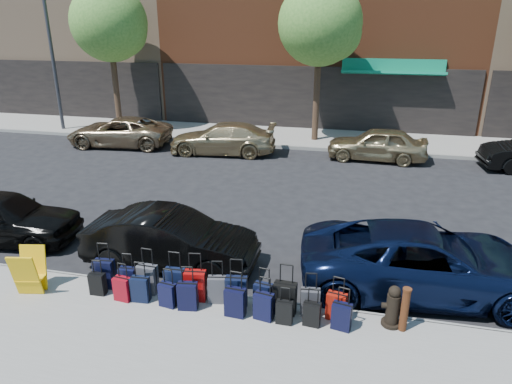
% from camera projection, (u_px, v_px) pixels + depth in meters
% --- Properties ---
extents(ground, '(120.00, 120.00, 0.00)m').
position_uv_depth(ground, '(265.00, 218.00, 13.96)').
color(ground, black).
rests_on(ground, ground).
extents(sidewalk_near, '(60.00, 4.00, 0.15)m').
position_uv_depth(sidewalk_near, '(188.00, 360.00, 8.01)').
color(sidewalk_near, gray).
rests_on(sidewalk_near, ground).
extents(sidewalk_far, '(60.00, 4.00, 0.15)m').
position_uv_depth(sidewalk_far, '(306.00, 138.00, 23.04)').
color(sidewalk_far, gray).
rests_on(sidewalk_far, ground).
extents(curb_near, '(60.00, 0.08, 0.15)m').
position_uv_depth(curb_near, '(222.00, 296.00, 9.85)').
color(curb_near, gray).
rests_on(curb_near, ground).
extents(curb_far, '(60.00, 0.08, 0.15)m').
position_uv_depth(curb_far, '(300.00, 148.00, 21.20)').
color(curb_far, gray).
rests_on(curb_far, ground).
extents(tree_left, '(3.80, 3.80, 7.27)m').
position_uv_depth(tree_left, '(112.00, 25.00, 22.77)').
color(tree_left, black).
rests_on(tree_left, sidewalk_far).
extents(tree_center, '(3.80, 3.80, 7.27)m').
position_uv_depth(tree_center, '(323.00, 26.00, 20.56)').
color(tree_center, black).
rests_on(tree_center, sidewalk_far).
extents(streetlight, '(2.59, 0.18, 8.00)m').
position_uv_depth(streetlight, '(54.00, 41.00, 23.01)').
color(streetlight, '#333338').
rests_on(streetlight, sidewalk_far).
extents(suitcase_front_0, '(0.45, 0.27, 1.04)m').
position_uv_depth(suitcase_front_0, '(105.00, 273.00, 9.98)').
color(suitcase_front_0, black).
rests_on(suitcase_front_0, sidewalk_near).
extents(suitcase_front_1, '(0.37, 0.22, 0.87)m').
position_uv_depth(suitcase_front_1, '(128.00, 279.00, 9.86)').
color(suitcase_front_1, black).
rests_on(suitcase_front_1, sidewalk_near).
extents(suitcase_front_2, '(0.43, 0.25, 1.02)m').
position_uv_depth(suitcase_front_2, '(148.00, 279.00, 9.78)').
color(suitcase_front_2, '#404046').
rests_on(suitcase_front_2, sidewalk_near).
extents(suitcase_front_3, '(0.43, 0.25, 1.02)m').
position_uv_depth(suitcase_front_3, '(175.00, 283.00, 9.64)').
color(suitcase_front_3, black).
rests_on(suitcase_front_3, sidewalk_near).
extents(suitcase_front_4, '(0.47, 0.30, 1.06)m').
position_uv_depth(suitcase_front_4, '(195.00, 285.00, 9.51)').
color(suitcase_front_4, '#900909').
rests_on(suitcase_front_4, sidewalk_near).
extents(suitcase_front_5, '(0.42, 0.28, 0.93)m').
position_uv_depth(suitcase_front_5, '(218.00, 289.00, 9.45)').
color(suitcase_front_5, '#3E3E43').
rests_on(suitcase_front_5, sidewalk_near).
extents(suitcase_front_6, '(0.46, 0.29, 1.05)m').
position_uv_depth(suitcase_front_6, '(236.00, 292.00, 9.30)').
color(suitcase_front_6, black).
rests_on(suitcase_front_6, sidewalk_near).
extents(suitcase_front_7, '(0.39, 0.26, 0.89)m').
position_uv_depth(suitcase_front_7, '(263.00, 296.00, 9.26)').
color(suitcase_front_7, black).
rests_on(suitcase_front_7, sidewalk_near).
extents(suitcase_front_8, '(0.45, 0.26, 1.07)m').
position_uv_depth(suitcase_front_8, '(285.00, 298.00, 9.08)').
color(suitcase_front_8, black).
rests_on(suitcase_front_8, sidewalk_near).
extents(suitcase_front_9, '(0.40, 0.25, 0.91)m').
position_uv_depth(suitcase_front_9, '(310.00, 302.00, 9.04)').
color(suitcase_front_9, '#343438').
rests_on(suitcase_front_9, sidewalk_near).
extents(suitcase_front_10, '(0.41, 0.28, 0.91)m').
position_uv_depth(suitcase_front_10, '(336.00, 306.00, 8.90)').
color(suitcase_front_10, maroon).
rests_on(suitcase_front_10, sidewalk_near).
extents(suitcase_back_0, '(0.33, 0.20, 0.79)m').
position_uv_depth(suitcase_back_0, '(98.00, 284.00, 9.74)').
color(suitcase_back_0, black).
rests_on(suitcase_back_0, sidewalk_near).
extents(suitcase_back_1, '(0.37, 0.24, 0.84)m').
position_uv_depth(suitcase_back_1, '(123.00, 289.00, 9.53)').
color(suitcase_back_1, maroon).
rests_on(suitcase_back_1, sidewalk_near).
extents(suitcase_back_2, '(0.38, 0.24, 0.88)m').
position_uv_depth(suitcase_back_2, '(140.00, 289.00, 9.49)').
color(suitcase_back_2, black).
rests_on(suitcase_back_2, sidewalk_near).
extents(suitcase_back_3, '(0.38, 0.26, 0.83)m').
position_uv_depth(suitcase_back_3, '(168.00, 295.00, 9.33)').
color(suitcase_back_3, black).
rests_on(suitcase_back_3, sidewalk_near).
extents(suitcase_back_4, '(0.42, 0.28, 0.94)m').
position_uv_depth(suitcase_back_4, '(188.00, 296.00, 9.23)').
color(suitcase_back_4, black).
rests_on(suitcase_back_4, sidewalk_near).
extents(suitcase_back_6, '(0.42, 0.26, 0.96)m').
position_uv_depth(suitcase_back_6, '(235.00, 302.00, 9.01)').
color(suitcase_back_6, black).
rests_on(suitcase_back_6, sidewalk_near).
extents(suitcase_back_7, '(0.41, 0.28, 0.90)m').
position_uv_depth(suitcase_back_7, '(264.00, 306.00, 8.92)').
color(suitcase_back_7, black).
rests_on(suitcase_back_7, sidewalk_near).
extents(suitcase_back_8, '(0.32, 0.19, 0.76)m').
position_uv_depth(suitcase_back_8, '(284.00, 312.00, 8.80)').
color(suitcase_back_8, black).
rests_on(suitcase_back_8, sidewalk_near).
extents(suitcase_back_9, '(0.34, 0.22, 0.78)m').
position_uv_depth(suitcase_back_9, '(312.00, 314.00, 8.74)').
color(suitcase_back_9, black).
rests_on(suitcase_back_9, sidewalk_near).
extents(suitcase_back_10, '(0.40, 0.28, 0.87)m').
position_uv_depth(suitcase_back_10, '(342.00, 316.00, 8.63)').
color(suitcase_back_10, black).
rests_on(suitcase_back_10, sidewalk_near).
extents(fire_hydrant, '(0.44, 0.38, 0.85)m').
position_uv_depth(fire_hydrant, '(393.00, 307.00, 8.69)').
color(fire_hydrant, black).
rests_on(fire_hydrant, sidewalk_near).
extents(bollard, '(0.17, 0.17, 0.91)m').
position_uv_depth(bollard, '(405.00, 309.00, 8.52)').
color(bollard, '#38190C').
rests_on(bollard, sidewalk_near).
extents(display_rack, '(0.66, 0.71, 0.99)m').
position_uv_depth(display_rack, '(30.00, 272.00, 9.72)').
color(display_rack, yellow).
rests_on(display_rack, sidewalk_near).
extents(car_near_0, '(4.32, 2.13, 1.42)m').
position_uv_depth(car_near_0, '(1.00, 217.00, 12.26)').
color(car_near_0, black).
rests_on(car_near_0, ground).
extents(car_near_1, '(4.20, 1.48, 1.38)m').
position_uv_depth(car_near_1, '(171.00, 240.00, 11.03)').
color(car_near_1, black).
rests_on(car_near_1, ground).
extents(car_near_2, '(5.56, 2.96, 1.49)m').
position_uv_depth(car_near_2, '(423.00, 260.00, 9.97)').
color(car_near_2, '#0C1635').
rests_on(car_near_2, ground).
extents(car_far_0, '(5.07, 2.71, 1.36)m').
position_uv_depth(car_far_0, '(119.00, 132.00, 21.69)').
color(car_far_0, '#937A5A').
rests_on(car_far_0, ground).
extents(car_far_1, '(4.91, 2.36, 1.38)m').
position_uv_depth(car_far_1, '(222.00, 138.00, 20.41)').
color(car_far_1, tan).
rests_on(car_far_1, ground).
extents(car_far_2, '(4.21, 1.83, 1.41)m').
position_uv_depth(car_far_2, '(377.00, 144.00, 19.43)').
color(car_far_2, '#9C8960').
rests_on(car_far_2, ground).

